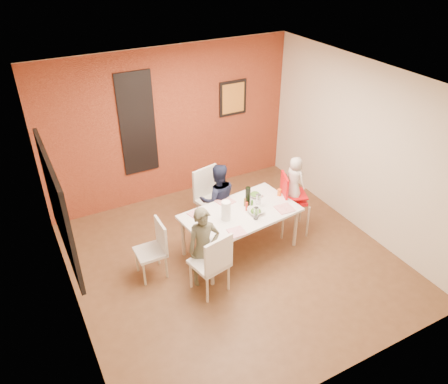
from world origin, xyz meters
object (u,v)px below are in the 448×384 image
dining_table (241,216)px  high_chair (291,198)px  chair_left (155,246)px  child_far (218,200)px  wine_bottle (248,196)px  child_near (204,248)px  paper_towel_roll (226,211)px  chair_far (210,195)px  chair_near (213,261)px  toddler (295,179)px

dining_table → high_chair: (0.96, 0.07, -0.01)m
chair_left → dining_table: bearing=85.6°
high_chair → child_far: 1.15m
dining_table → wine_bottle: bearing=32.8°
child_near → paper_towel_roll: 0.65m
chair_far → high_chair: 1.30m
wine_bottle → paper_towel_roll: wine_bottle is taller
chair_near → chair_left: size_ratio=1.12×
chair_near → chair_left: 0.91m
child_far → wine_bottle: (0.26, -0.47, 0.24)m
high_chair → wine_bottle: size_ratio=3.46×
dining_table → chair_left: (-1.31, 0.11, -0.16)m
chair_near → high_chair: high_chair is taller
chair_near → toddler: (1.75, 0.68, 0.44)m
chair_near → child_near: bearing=-97.7°
chair_left → child_near: child_near is taller
chair_far → chair_left: bearing=-162.0°
chair_left → high_chair: (2.27, -0.04, 0.15)m
wine_bottle → child_far: bearing=119.6°
chair_left → child_near: size_ratio=0.71×
chair_near → paper_towel_roll: size_ratio=3.28×
chair_left → child_near: 0.73m
dining_table → toddler: size_ratio=2.47×
child_far → chair_far: bearing=-71.5°
dining_table → paper_towel_roll: paper_towel_roll is taller
chair_left → paper_towel_roll: (1.04, -0.16, 0.37)m
toddler → paper_towel_roll: size_ratio=2.45×
child_near → child_far: 1.20m
dining_table → wine_bottle: 0.31m
chair_left → child_far: 1.34m
chair_near → chair_left: chair_near is taller
high_chair → paper_towel_roll: 1.26m
dining_table → chair_near: (-0.77, -0.62, -0.10)m
chair_near → high_chair: (1.73, 0.69, 0.09)m
chair_near → dining_table: bearing=-152.9°
child_near → paper_towel_roll: (0.51, 0.32, 0.24)m
dining_table → wine_bottle: wine_bottle is taller
high_chair → child_far: size_ratio=0.85×
toddler → paper_towel_roll: 1.27m
chair_left → chair_far: bearing=121.3°
paper_towel_roll → high_chair: bearing=5.8°
child_far → toddler: toddler is taller
toddler → wine_bottle: bearing=71.3°
dining_table → chair_far: 0.85m
chair_near → paper_towel_roll: paper_towel_roll is taller
chair_near → chair_far: (0.68, 1.46, 0.03)m
child_near → high_chair: bearing=24.2°
child_far → paper_towel_roll: size_ratio=4.16×
chair_far → dining_table: bearing=-96.6°
dining_table → chair_left: size_ratio=2.07×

